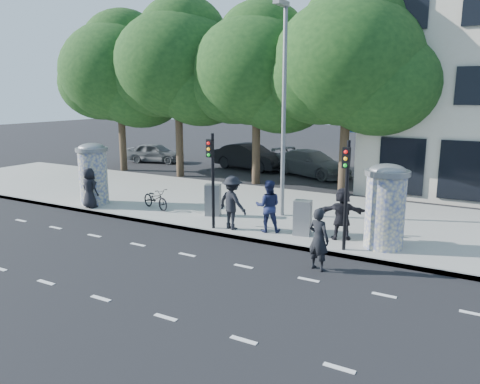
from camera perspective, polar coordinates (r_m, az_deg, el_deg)
The scene contains 25 objects.
ground at distance 13.68m, azimuth -9.92°, elevation -9.29°, with size 120.00×120.00×0.00m, color black.
sidewalk at distance 19.73m, azimuth 3.96°, elevation -2.23°, with size 40.00×8.00×0.15m, color gray.
curb at distance 16.38m, azimuth -2.04°, elevation -5.21°, with size 40.00×0.10×0.16m, color slate.
lane_dash_near at distance 12.20m, azimuth -16.61°, elevation -12.33°, with size 32.00×0.12×0.01m, color silver.
lane_dash_far at distance 14.71m, azimuth -6.45°, elevation -7.61°, with size 32.00×0.12×0.01m, color silver.
ad_column_left at distance 21.27m, azimuth -17.48°, elevation 2.31°, with size 1.36×1.36×2.65m.
ad_column_right at distance 15.17m, azimuth 17.31°, elevation -1.45°, with size 1.36×1.36×2.65m.
traffic_pole_near at distance 16.39m, azimuth -3.44°, elevation 2.54°, with size 0.22×0.31×3.40m.
traffic_pole_far at distance 14.40m, azimuth 12.82°, elevation 0.92°, with size 0.22×0.31×3.40m.
street_lamp at distance 18.00m, azimuth 5.31°, elevation 11.56°, with size 0.25×0.93×8.00m.
tree_far_left at distance 30.77m, azimuth -14.55°, elevation 14.04°, with size 7.20×7.20×9.26m.
tree_mid_left at distance 27.88m, azimuth -7.65°, elevation 15.18°, with size 7.20×7.20×9.57m.
tree_near_left at distance 25.36m, azimuth 2.04°, elevation 14.62°, with size 6.80×6.80×8.97m.
tree_center at distance 23.11m, azimuth 13.03°, elevation 15.19°, with size 7.00×7.00×9.30m.
ped_a at distance 20.62m, azimuth -17.87°, elevation 0.46°, with size 0.83×0.54×1.69m, color black.
ped_c at distance 16.26m, azimuth 3.45°, elevation -1.73°, with size 0.89×0.69×1.83m, color #1D2349.
ped_d at distance 16.56m, azimuth -0.94°, elevation -1.29°, with size 1.24×0.71×1.92m, color black.
ped_f at distance 15.75m, azimuth 12.34°, elevation -2.59°, with size 1.63×0.59×1.76m, color black.
man_road at distance 13.36m, azimuth 9.57°, elevation -5.70°, with size 0.66×0.43×1.80m, color black.
bicycle at distance 19.84m, azimuth -10.26°, elevation -0.79°, with size 1.67×0.58×0.88m, color black.
cabinet_left at distance 18.47m, azimuth -3.32°, elevation -0.98°, with size 0.60×0.43×1.25m, color slate.
cabinet_right at distance 16.07m, azimuth 7.63°, elevation -3.14°, with size 0.58×0.42×1.20m, color slate.
car_left at distance 34.07m, azimuth -10.28°, elevation 4.73°, with size 4.08×1.64×1.39m, color #595D60.
car_mid at distance 30.52m, azimuth 1.19°, elevation 4.33°, with size 5.00×1.74×1.65m, color black.
car_right at distance 28.44m, azimuth 8.73°, elevation 3.50°, with size 5.26×2.14×1.53m, color #53575A.
Camera 1 is at (8.19, -9.78, 4.95)m, focal length 35.00 mm.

